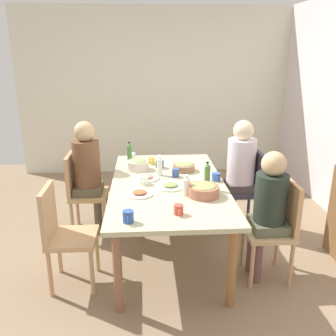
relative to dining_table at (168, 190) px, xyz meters
name	(u,v)px	position (x,y,z in m)	size (l,w,h in m)	color
ground_plane	(168,250)	(0.00, 0.00, -0.66)	(6.17, 6.17, 0.00)	#877055
wall_left	(157,93)	(-2.63, 0.00, 0.64)	(0.12, 4.38, 2.60)	silver
dining_table	(168,190)	(0.00, 0.00, 0.00)	(1.93, 1.08, 0.74)	#BDB58D
chair_0	(247,185)	(-0.48, 0.92, -0.15)	(0.40, 0.40, 0.90)	#323243
person_0	(240,165)	(-0.48, 0.83, 0.08)	(0.31, 0.31, 1.24)	#3E433C
chair_1	(81,189)	(-0.48, -0.92, -0.15)	(0.40, 0.40, 0.90)	tan
person_1	(88,168)	(-0.48, -0.83, 0.08)	(0.30, 0.30, 1.25)	brown
chair_2	(277,224)	(0.48, 0.92, -0.15)	(0.40, 0.40, 0.90)	tan
person_2	(268,205)	(0.48, 0.83, 0.03)	(0.30, 0.30, 1.17)	brown
chair_3	(62,231)	(0.48, -0.92, -0.15)	(0.40, 0.40, 0.90)	tan
plate_0	(170,186)	(0.12, 0.01, 0.09)	(0.25, 0.25, 0.04)	silver
plate_1	(146,177)	(-0.13, -0.21, 0.09)	(0.26, 0.26, 0.04)	white
plate_2	(140,193)	(0.29, -0.27, 0.09)	(0.23, 0.23, 0.04)	white
bowl_0	(184,167)	(-0.36, 0.19, 0.11)	(0.23, 0.23, 0.09)	#98674B
bowl_1	(203,190)	(0.34, 0.29, 0.13)	(0.28, 0.28, 0.11)	#A2644E
bowl_2	(138,164)	(-0.42, -0.29, 0.13)	(0.23, 0.23, 0.12)	beige
cup_0	(131,157)	(-0.78, -0.37, 0.11)	(0.13, 0.09, 0.08)	white
cup_1	(152,161)	(-0.62, -0.14, 0.11)	(0.11, 0.07, 0.07)	yellow
cup_2	(160,164)	(-0.47, -0.06, 0.11)	(0.12, 0.09, 0.08)	#365898
cup_3	(144,180)	(0.02, -0.23, 0.11)	(0.12, 0.08, 0.08)	white
cup_4	(179,210)	(0.70, 0.04, 0.11)	(0.11, 0.08, 0.08)	#CE4638
cup_5	(128,217)	(0.81, -0.35, 0.12)	(0.12, 0.08, 0.09)	#30529F
cup_6	(216,177)	(-0.03, 0.47, 0.11)	(0.12, 0.09, 0.08)	#395AA0
cup_7	(176,173)	(-0.17, 0.09, 0.11)	(0.11, 0.07, 0.09)	#3A5695
bottle_0	(207,176)	(0.18, 0.34, 0.20)	(0.05, 0.05, 0.26)	#517E3F
bottle_1	(186,186)	(0.32, 0.14, 0.16)	(0.07, 0.07, 0.19)	silver
bottle_2	(160,166)	(-0.23, -0.07, 0.17)	(0.06, 0.06, 0.21)	silver
bottle_3	(130,154)	(-0.62, -0.39, 0.19)	(0.05, 0.05, 0.26)	#437A3A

